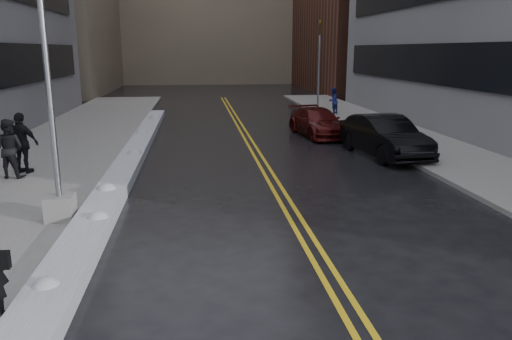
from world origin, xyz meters
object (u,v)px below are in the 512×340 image
object	(u,v)px
pedestrian_b	(9,149)
pedestrian_east	(333,101)
lamppost	(52,123)
fire_hydrant	(407,137)
pedestrian_d	(22,143)
car_maroon	(318,122)
traffic_signal	(319,62)
car_black	(384,136)

from	to	relation	value
pedestrian_b	pedestrian_east	distance (m)	20.98
pedestrian_b	lamppost	bearing A→B (deg)	133.36
fire_hydrant	pedestrian_b	world-z (taller)	pedestrian_b
lamppost	pedestrian_d	distance (m)	5.77
pedestrian_b	car_maroon	size ratio (longest dim) A/B	0.41
lamppost	pedestrian_east	distance (m)	22.89
traffic_signal	pedestrian_d	distance (m)	22.24
fire_hydrant	pedestrian_d	distance (m)	15.04
pedestrian_d	car_black	bearing A→B (deg)	-153.08
traffic_signal	pedestrian_b	size ratio (longest dim) A/B	3.13
pedestrian_b	fire_hydrant	bearing A→B (deg)	-154.01
car_maroon	traffic_signal	bearing A→B (deg)	68.97
pedestrian_b	car_black	bearing A→B (deg)	-157.36
pedestrian_b	car_black	size ratio (longest dim) A/B	0.38
pedestrian_d	car_maroon	bearing A→B (deg)	-130.24
car_black	car_maroon	xyz separation A→B (m)	(-1.44, 5.16, -0.14)
pedestrian_b	pedestrian_d	size ratio (longest dim) A/B	0.94
pedestrian_east	car_black	distance (m)	12.60
pedestrian_east	car_maroon	world-z (taller)	pedestrian_east
car_black	fire_hydrant	bearing A→B (deg)	30.39
pedestrian_d	car_maroon	world-z (taller)	pedestrian_d
car_maroon	pedestrian_b	bearing A→B (deg)	-155.23
lamppost	car_maroon	distance (m)	15.32
lamppost	car_black	distance (m)	12.89
traffic_signal	pedestrian_d	world-z (taller)	traffic_signal
pedestrian_east	car_black	size ratio (longest dim) A/B	0.33
traffic_signal	car_maroon	size ratio (longest dim) A/B	1.28
car_maroon	fire_hydrant	bearing A→B (deg)	-60.89
lamppost	pedestrian_b	size ratio (longest dim) A/B	3.98
fire_hydrant	car_black	xyz separation A→B (m)	(-1.50, -1.18, 0.28)
car_black	pedestrian_east	bearing A→B (deg)	76.25
lamppost	pedestrian_b	xyz separation A→B (m)	(-2.65, 4.46, -1.43)
car_black	car_maroon	bearing A→B (deg)	97.92
traffic_signal	pedestrian_d	xyz separation A→B (m)	(-14.23, -16.95, -2.23)
car_black	pedestrian_d	bearing A→B (deg)	179.93
pedestrian_east	car_black	bearing A→B (deg)	39.71
pedestrian_b	pedestrian_d	bearing A→B (deg)	-97.40
pedestrian_east	car_black	xyz separation A→B (m)	(-1.33, -12.53, -0.16)
lamppost	fire_hydrant	world-z (taller)	lamppost
pedestrian_b	pedestrian_d	distance (m)	0.64
pedestrian_b	car_black	xyz separation A→B (m)	(13.45, 2.37, -0.28)
lamppost	pedestrian_east	size ratio (longest dim) A/B	4.54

